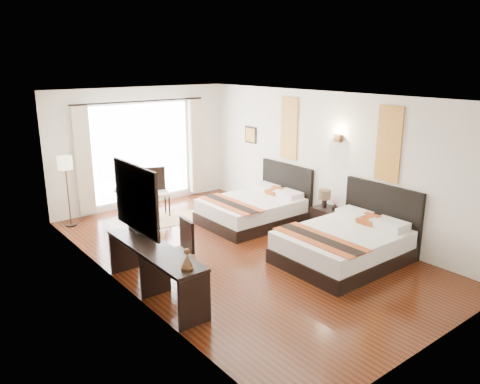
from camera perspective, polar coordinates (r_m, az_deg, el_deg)
floor at (r=8.65m, az=-0.10°, el=-7.30°), size 4.50×7.50×0.01m
ceiling at (r=7.98m, az=-0.11°, el=11.51°), size 4.50×7.50×0.02m
wall_headboard at (r=9.71m, az=10.41°, el=3.72°), size 0.01×7.50×2.80m
wall_desk at (r=7.09m, az=-14.55°, el=-0.99°), size 0.01×7.50×2.80m
wall_window at (r=11.32m, az=-11.91°, el=5.34°), size 4.50×0.01×2.80m
wall_entry at (r=5.86m, az=23.21°, el=-5.34°), size 4.50×0.01×2.80m
window_glass at (r=11.33m, az=-11.85°, el=4.83°), size 2.40×0.02×2.20m
sheer_curtain at (r=11.27m, az=-11.71°, el=4.79°), size 2.30×0.02×2.10m
drape_left at (r=10.69m, az=-18.57°, el=3.60°), size 0.35×0.14×2.35m
drape_right at (r=11.95m, az=-5.38°, el=5.56°), size 0.35×0.14×2.35m
art_panel_near at (r=8.72m, az=17.68°, el=5.57°), size 0.03×0.50×1.35m
art_panel_far at (r=10.34m, az=6.01°, el=7.71°), size 0.03×0.50×1.35m
wall_sconce at (r=9.36m, az=11.89°, el=6.44°), size 0.10×0.14×0.14m
mirror_frame at (r=6.60m, az=-12.59°, el=-0.74°), size 0.04×1.25×0.95m
mirror_glass at (r=6.61m, az=-12.39°, el=-0.70°), size 0.01×1.12×0.82m
bed_near at (r=8.37m, az=12.82°, el=-6.13°), size 2.16×1.68×1.22m
bed_far at (r=10.08m, az=1.81°, el=-2.04°), size 2.07×1.61×1.16m
nightstand at (r=9.61m, az=10.57°, el=-3.44°), size 0.44×0.55×0.53m
table_lamp at (r=9.50m, az=10.28°, el=-0.48°), size 0.25×0.25×0.39m
vase at (r=9.46m, az=11.45°, el=-1.89°), size 0.16×0.16×0.13m
console_desk at (r=7.11m, az=-10.33°, el=-9.52°), size 0.50×2.20×0.76m
television at (r=7.35m, az=-12.45°, el=-3.82°), size 0.17×0.73×0.42m
bronze_figurine at (r=6.16m, az=-6.47°, el=-8.27°), size 0.22×0.22×0.25m
desk_chair at (r=7.50m, az=-7.66°, el=-8.61°), size 0.51×0.51×1.00m
floor_lamp at (r=10.23m, az=-20.52°, el=2.79°), size 0.30×0.30×1.50m
side_table at (r=10.73m, az=-13.55°, el=-1.26°), size 0.56×0.56×0.64m
fruit_bowl at (r=10.68m, az=-13.58°, el=0.60°), size 0.28×0.28×0.05m
window_chair at (r=10.73m, az=-9.99°, el=-1.05°), size 0.61×0.61×1.06m
jute_rug at (r=10.46m, az=-7.45°, el=-3.21°), size 1.32×1.01×0.01m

